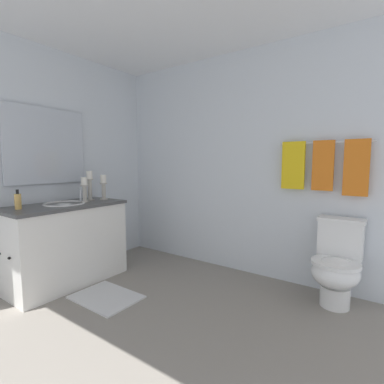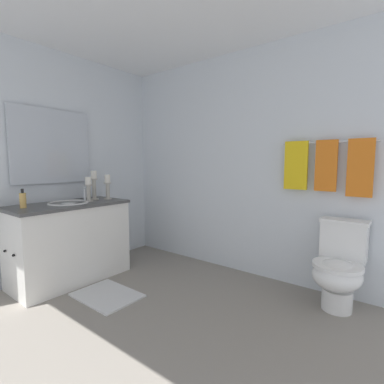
# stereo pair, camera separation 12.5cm
# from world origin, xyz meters

# --- Properties ---
(floor) EXTENTS (3.16, 2.88, 0.02)m
(floor) POSITION_xyz_m (0.00, 0.00, -0.01)
(floor) COLOR gray
(floor) RESTS_ON ground
(wall_back) EXTENTS (3.16, 0.04, 2.45)m
(wall_back) POSITION_xyz_m (0.00, 1.44, 1.23)
(wall_back) COLOR silver
(wall_back) RESTS_ON ground
(wall_left) EXTENTS (0.04, 2.88, 2.45)m
(wall_left) POSITION_xyz_m (-1.58, 0.00, 1.23)
(wall_left) COLOR silver
(wall_left) RESTS_ON ground
(vanity_cabinet) EXTENTS (0.58, 1.16, 0.82)m
(vanity_cabinet) POSITION_xyz_m (-1.26, 0.09, 0.41)
(vanity_cabinet) COLOR white
(vanity_cabinet) RESTS_ON ground
(sink_basin) EXTENTS (0.40, 0.40, 0.24)m
(sink_basin) POSITION_xyz_m (-1.26, 0.09, 0.78)
(sink_basin) COLOR white
(sink_basin) RESTS_ON vanity_cabinet
(mirror) EXTENTS (0.02, 0.86, 0.79)m
(mirror) POSITION_xyz_m (-1.54, 0.09, 1.42)
(mirror) COLOR silver
(candle_holder_tall) EXTENTS (0.09, 0.09, 0.28)m
(candle_holder_tall) POSITION_xyz_m (-1.22, 0.55, 0.97)
(candle_holder_tall) COLOR #B7B2A5
(candle_holder_tall) RESTS_ON vanity_cabinet
(candle_holder_short) EXTENTS (0.09, 0.09, 0.33)m
(candle_holder_short) POSITION_xyz_m (-1.29, 0.42, 1.00)
(candle_holder_short) COLOR #B7B2A5
(candle_holder_short) RESTS_ON vanity_cabinet
(candle_holder_mid) EXTENTS (0.09, 0.09, 0.27)m
(candle_holder_mid) POSITION_xyz_m (-1.22, 0.31, 0.96)
(candle_holder_mid) COLOR #B7B2A5
(candle_holder_mid) RESTS_ON vanity_cabinet
(soap_bottle) EXTENTS (0.06, 0.06, 0.18)m
(soap_bottle) POSITION_xyz_m (-1.29, -0.33, 0.90)
(soap_bottle) COLOR #E5B259
(soap_bottle) RESTS_ON vanity_cabinet
(toilet) EXTENTS (0.39, 0.54, 0.75)m
(toilet) POSITION_xyz_m (1.11, 1.16, 0.37)
(toilet) COLOR white
(toilet) RESTS_ON ground
(towel_bar) EXTENTS (0.81, 0.02, 0.02)m
(towel_bar) POSITION_xyz_m (0.93, 1.38, 1.43)
(towel_bar) COLOR silver
(towel_near_vanity) EXTENTS (0.22, 0.03, 0.46)m
(towel_near_vanity) POSITION_xyz_m (0.66, 1.36, 1.21)
(towel_near_vanity) COLOR yellow
(towel_near_vanity) RESTS_ON towel_bar
(towel_center) EXTENTS (0.18, 0.03, 0.46)m
(towel_center) POSITION_xyz_m (0.93, 1.36, 1.21)
(towel_center) COLOR orange
(towel_center) RESTS_ON towel_bar
(towel_near_corner) EXTENTS (0.20, 0.03, 0.50)m
(towel_near_corner) POSITION_xyz_m (1.20, 1.36, 1.20)
(towel_near_corner) COLOR orange
(towel_near_corner) RESTS_ON towel_bar
(bath_mat) EXTENTS (0.60, 0.44, 0.02)m
(bath_mat) POSITION_xyz_m (-0.63, 0.09, 0.01)
(bath_mat) COLOR silver
(bath_mat) RESTS_ON ground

